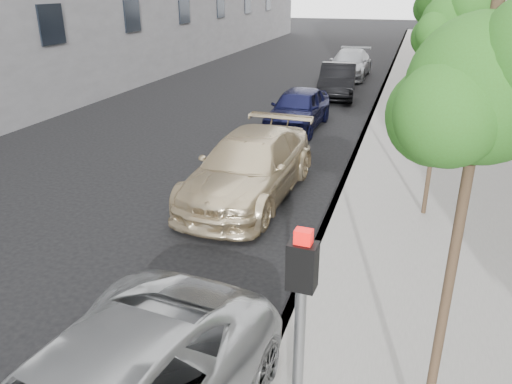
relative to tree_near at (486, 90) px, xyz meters
The scene contains 9 objects.
sidewalk 22.89m from the tree_near, 87.27° to the left, with size 6.40×72.00×0.14m, color gray.
curb 22.95m from the tree_near, 95.21° to the left, with size 0.15×72.00×0.14m, color #9E9B93.
tree_near is the anchor object (origin of this frame).
tree_mid 6.50m from the tree_near, 90.00° to the left, with size 1.52×1.32×4.84m.
signal_pole 2.64m from the tree_near, 143.69° to the right, with size 0.25×0.19×2.98m.
suv 8.46m from the tree_near, 122.67° to the left, with size 2.19×5.39×1.56m, color beige.
sedan_blue 14.34m from the tree_near, 108.86° to the left, with size 1.74×4.32×1.47m, color #101236.
sedan_black 20.01m from the tree_near, 101.75° to the left, with size 1.60×4.58×1.51m, color black.
sedan_rear 25.39m from the tree_near, 99.62° to the left, with size 2.12×5.22×1.52m, color #A5A8AC.
Camera 1 is at (2.66, -2.92, 4.92)m, focal length 35.00 mm.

